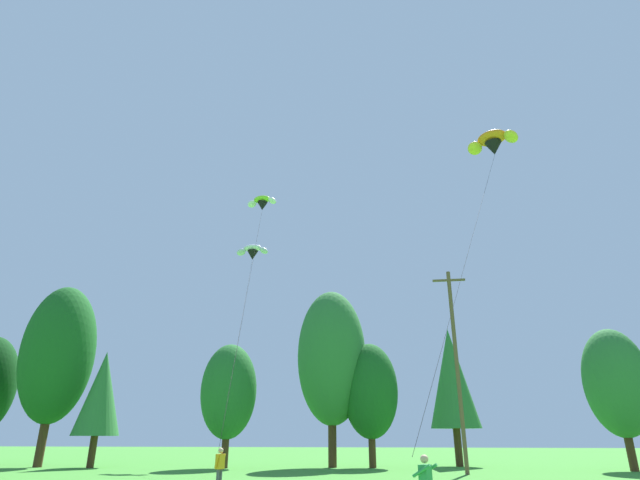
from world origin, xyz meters
TOP-DOWN VIEW (x-y plane):
  - treeline_tree_c at (-23.13, 40.99)m, footprint 5.56×5.56m
  - treeline_tree_d at (-18.79, 40.81)m, footprint 3.45×3.45m
  - treeline_tree_e at (-8.88, 41.67)m, footprint 4.21×4.21m
  - treeline_tree_f at (-1.17, 43.66)m, footprint 5.42×5.42m
  - treeline_tree_g at (1.82, 43.56)m, footprint 4.24×4.24m
  - treeline_tree_h at (8.35, 46.21)m, footprint 3.93×3.93m
  - treeline_tree_i at (19.12, 41.96)m, footprint 4.35×4.35m
  - utility_pole at (7.76, 37.40)m, footprint 2.20×0.26m
  - kite_flyer_near at (-4.06, 25.94)m, footprint 0.37×0.60m
  - parafoil_kite_high_white at (-9.09, 46.99)m, footprint 6.56×21.61m
  - parafoil_kite_mid_orange at (11.82, 36.68)m, footprint 9.84×19.99m
  - parafoil_kite_far_lime_white at (-6.52, 40.10)m, footprint 3.73×14.78m

SIDE VIEW (x-z plane):
  - kite_flyer_near at x=-4.06m, z-range 0.14..1.83m
  - treeline_tree_d at x=-18.79m, z-range 1.06..9.49m
  - treeline_tree_e at x=-8.88m, z-range 0.94..9.85m
  - treeline_tree_g at x=1.82m, z-range 0.95..9.98m
  - treeline_tree_i at x=19.12m, z-range 0.99..10.42m
  - treeline_tree_h at x=8.35m, z-range 1.34..11.91m
  - utility_pole at x=7.76m, z-range 0.28..13.13m
  - treeline_tree_f at x=-1.17m, z-range 1.42..14.84m
  - treeline_tree_c at x=-23.13m, z-range 1.47..15.39m
  - parafoil_kite_high_white at x=-9.09m, z-range 9.54..27.73m
  - parafoil_kite_far_lime_white at x=-6.52m, z-range 10.48..30.32m
  - parafoil_kite_mid_orange at x=11.82m, z-range 11.63..33.45m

